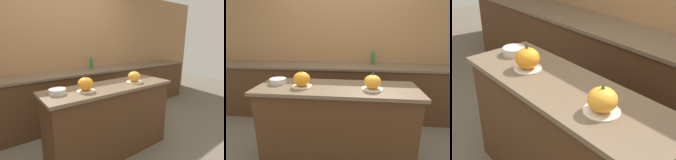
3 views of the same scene
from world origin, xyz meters
The scene contains 5 objects.
kitchen_island centered at (0.00, 0.00, 0.47)m, with size 1.69×0.56×0.93m.
back_counter centered at (0.00, 1.18, 0.46)m, with size 6.00×0.60×0.92m.
pumpkin_cake_left centered at (-0.36, -0.03, 1.01)m, with size 0.20×0.20×0.20m.
pumpkin_cake_right centered at (0.37, -0.04, 1.00)m, with size 0.21×0.21×0.18m.
mixing_bowl centered at (-0.66, 0.04, 0.96)m, with size 0.17×0.17×0.06m.
Camera 3 is at (1.34, -1.14, 1.87)m, focal length 50.00 mm.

